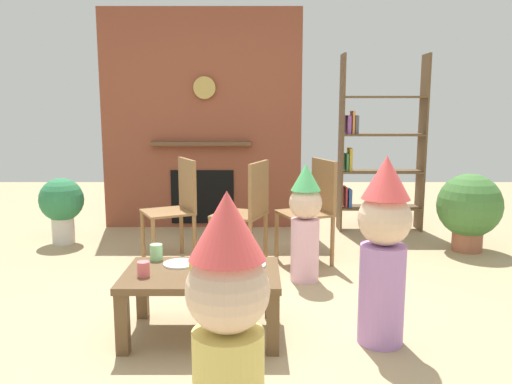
% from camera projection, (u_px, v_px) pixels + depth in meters
% --- Properties ---
extents(ground_plane, '(12.00, 12.00, 0.00)m').
position_uv_depth(ground_plane, '(233.00, 316.00, 3.38)').
color(ground_plane, tan).
extents(brick_fireplace_feature, '(2.20, 0.28, 2.40)m').
position_uv_depth(brick_fireplace_feature, '(201.00, 121.00, 5.75)').
color(brick_fireplace_feature, brown).
rests_on(brick_fireplace_feature, ground_plane).
extents(bookshelf, '(0.90, 0.28, 1.90)m').
position_uv_depth(bookshelf, '(375.00, 149.00, 5.60)').
color(bookshelf, brown).
rests_on(bookshelf, ground_plane).
extents(coffee_table, '(0.92, 0.59, 0.39)m').
position_uv_depth(coffee_table, '(201.00, 282.00, 3.06)').
color(coffee_table, brown).
rests_on(coffee_table, ground_plane).
extents(paper_cup_near_left, '(0.07, 0.07, 0.09)m').
position_uv_depth(paper_cup_near_left, '(143.00, 269.00, 2.96)').
color(paper_cup_near_left, '#E5666B').
rests_on(paper_cup_near_left, coffee_table).
extents(paper_cup_near_right, '(0.08, 0.08, 0.10)m').
position_uv_depth(paper_cup_near_right, '(155.00, 252.00, 3.27)').
color(paper_cup_near_right, '#8CD18C').
rests_on(paper_cup_near_right, coffee_table).
extents(paper_cup_center, '(0.06, 0.06, 0.09)m').
position_uv_depth(paper_cup_center, '(232.00, 276.00, 2.83)').
color(paper_cup_center, silver).
rests_on(paper_cup_center, coffee_table).
extents(paper_cup_far_left, '(0.06, 0.06, 0.09)m').
position_uv_depth(paper_cup_far_left, '(193.00, 271.00, 2.92)').
color(paper_cup_far_left, '#F2CC4C').
rests_on(paper_cup_far_left, coffee_table).
extents(paper_cup_far_right, '(0.08, 0.08, 0.10)m').
position_uv_depth(paper_cup_far_right, '(209.00, 265.00, 3.02)').
color(paper_cup_far_right, '#8CD18C').
rests_on(paper_cup_far_right, coffee_table).
extents(paper_plate_front, '(0.22, 0.22, 0.01)m').
position_uv_depth(paper_plate_front, '(247.00, 265.00, 3.16)').
color(paper_plate_front, white).
rests_on(paper_plate_front, coffee_table).
extents(paper_plate_rear, '(0.20, 0.20, 0.01)m').
position_uv_depth(paper_plate_rear, '(179.00, 264.00, 3.18)').
color(paper_plate_rear, white).
rests_on(paper_plate_rear, coffee_table).
extents(birthday_cake_slice, '(0.10, 0.10, 0.09)m').
position_uv_depth(birthday_cake_slice, '(244.00, 272.00, 2.91)').
color(birthday_cake_slice, '#EAC68C').
rests_on(birthday_cake_slice, coffee_table).
extents(child_with_cone_hat, '(0.30, 0.30, 1.08)m').
position_uv_depth(child_with_cone_hat, '(227.00, 333.00, 1.82)').
color(child_with_cone_hat, '#E0CC66').
rests_on(child_with_cone_hat, ground_plane).
extents(child_in_pink, '(0.30, 0.30, 1.09)m').
position_uv_depth(child_in_pink, '(383.00, 246.00, 2.91)').
color(child_in_pink, '#B27FCC').
rests_on(child_in_pink, ground_plane).
extents(child_by_the_chairs, '(0.26, 0.26, 0.92)m').
position_uv_depth(child_by_the_chairs, '(304.00, 220.00, 3.99)').
color(child_by_the_chairs, '#EAB2C6').
rests_on(child_by_the_chairs, ground_plane).
extents(dining_chair_left, '(0.54, 0.54, 0.90)m').
position_uv_depth(dining_chair_left, '(177.00, 203.00, 4.54)').
color(dining_chair_left, olive).
rests_on(dining_chair_left, ground_plane).
extents(dining_chair_middle, '(0.52, 0.52, 0.90)m').
position_uv_depth(dining_chair_middle, '(248.00, 207.00, 4.37)').
color(dining_chair_middle, olive).
rests_on(dining_chair_middle, ground_plane).
extents(dining_chair_right, '(0.52, 0.52, 0.90)m').
position_uv_depth(dining_chair_right, '(313.00, 205.00, 4.49)').
color(dining_chair_right, olive).
rests_on(dining_chair_right, ground_plane).
extents(potted_plant_tall, '(0.60, 0.60, 0.74)m').
position_uv_depth(potted_plant_tall, '(468.00, 208.00, 4.85)').
color(potted_plant_tall, '#9E5B42').
rests_on(potted_plant_tall, ground_plane).
extents(potted_plant_short, '(0.43, 0.43, 0.66)m').
position_uv_depth(potted_plant_short, '(61.00, 204.00, 5.11)').
color(potted_plant_short, beige).
rests_on(potted_plant_short, ground_plane).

